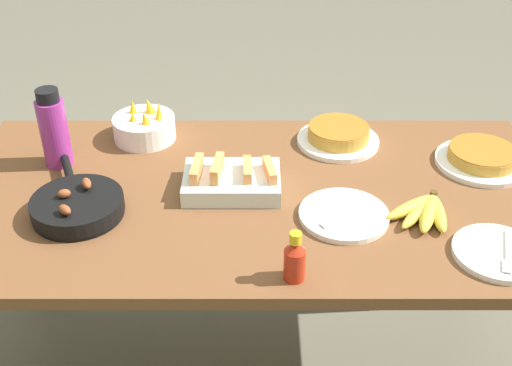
% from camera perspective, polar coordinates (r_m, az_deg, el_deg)
% --- Properties ---
extents(dining_table, '(1.69, 0.85, 0.76)m').
position_cam_1_polar(dining_table, '(1.85, 0.00, -3.40)').
color(dining_table, brown).
rests_on(dining_table, ground_plane).
extents(banana_bunch, '(0.17, 0.19, 0.04)m').
position_cam_1_polar(banana_bunch, '(1.74, 14.76, -2.42)').
color(banana_bunch, gold).
rests_on(banana_bunch, dining_table).
extents(melon_tray, '(0.27, 0.19, 0.09)m').
position_cam_1_polar(melon_tray, '(1.78, -2.18, 0.23)').
color(melon_tray, silver).
rests_on(melon_tray, dining_table).
extents(skillet, '(0.24, 0.36, 0.08)m').
position_cam_1_polar(skillet, '(1.75, -15.59, -1.94)').
color(skillet, black).
rests_on(skillet, dining_table).
extents(frittata_plate_center, '(0.26, 0.26, 0.06)m').
position_cam_1_polar(frittata_plate_center, '(2.03, 7.32, 4.19)').
color(frittata_plate_center, white).
rests_on(frittata_plate_center, dining_table).
extents(frittata_plate_side, '(0.27, 0.27, 0.05)m').
position_cam_1_polar(frittata_plate_side, '(2.02, 19.44, 2.13)').
color(frittata_plate_side, white).
rests_on(frittata_plate_side, dining_table).
extents(empty_plate_near_front, '(0.22, 0.22, 0.02)m').
position_cam_1_polar(empty_plate_near_front, '(1.67, 20.72, -5.84)').
color(empty_plate_near_front, white).
rests_on(empty_plate_near_front, dining_table).
extents(empty_plate_far_left, '(0.24, 0.24, 0.02)m').
position_cam_1_polar(empty_plate_far_left, '(1.70, 7.81, -2.84)').
color(empty_plate_far_left, white).
rests_on(empty_plate_far_left, dining_table).
extents(fruit_bowl_mango, '(0.19, 0.19, 0.13)m').
position_cam_1_polar(fruit_bowl_mango, '(2.06, -9.89, 4.93)').
color(fruit_bowl_mango, white).
rests_on(fruit_bowl_mango, dining_table).
extents(water_bottle, '(0.08, 0.08, 0.24)m').
position_cam_1_polar(water_bottle, '(1.95, -17.53, 4.54)').
color(water_bottle, '#992D89').
rests_on(water_bottle, dining_table).
extents(hot_sauce_bottle, '(0.05, 0.05, 0.13)m').
position_cam_1_polar(hot_sauce_bottle, '(1.47, 3.46, -6.75)').
color(hot_sauce_bottle, '#B72814').
rests_on(hot_sauce_bottle, dining_table).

